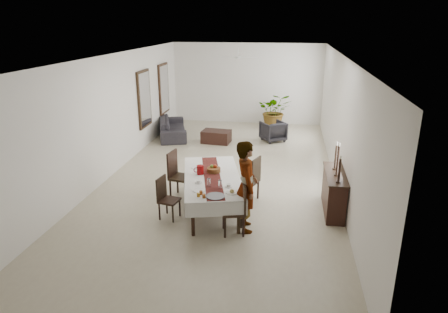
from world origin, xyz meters
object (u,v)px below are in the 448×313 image
at_px(dining_table_top, 212,178).
at_px(woman, 246,186).
at_px(red_pitcher, 200,170).
at_px(sofa, 173,127).
at_px(sideboard_body, 334,193).

xyz_separation_m(dining_table_top, woman, (0.84, -0.80, 0.19)).
xyz_separation_m(red_pitcher, woman, (1.13, -0.88, 0.05)).
distance_m(red_pitcher, sofa, 5.96).
bearing_deg(sofa, woman, -169.99).
bearing_deg(woman, sideboard_body, -73.06).
xyz_separation_m(sideboard_body, sofa, (-5.21, 5.26, -0.10)).
distance_m(red_pitcher, woman, 1.43).
relative_size(dining_table_top, sofa, 1.08).
xyz_separation_m(red_pitcher, sideboard_body, (2.95, 0.23, -0.45)).
bearing_deg(sofa, red_pitcher, -175.61).
xyz_separation_m(dining_table_top, red_pitcher, (-0.29, 0.09, 0.14)).
bearing_deg(woman, dining_table_top, 31.99).
relative_size(dining_table_top, sideboard_body, 1.70).
distance_m(sideboard_body, sofa, 7.40).
bearing_deg(red_pitcher, dining_table_top, -16.64).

